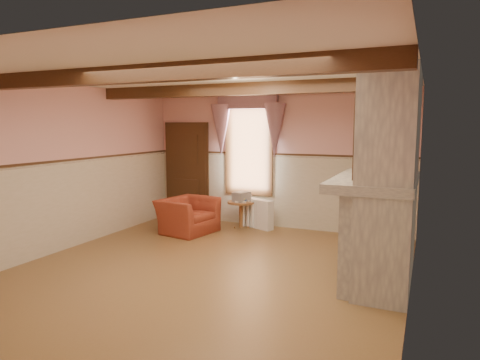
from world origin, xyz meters
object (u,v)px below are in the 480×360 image
at_px(radiator, 258,214).
at_px(bowl, 374,175).
at_px(mantel_clock, 382,164).
at_px(oil_lamp, 381,163).
at_px(side_table, 241,214).
at_px(armchair, 188,215).

relative_size(radiator, bowl, 2.02).
height_order(radiator, mantel_clock, mantel_clock).
bearing_deg(bowl, oil_lamp, 90.00).
bearing_deg(side_table, mantel_clock, -22.56).
distance_m(side_table, bowl, 3.81).
height_order(side_table, radiator, radiator).
distance_m(side_table, mantel_clock, 3.34).
bearing_deg(mantel_clock, radiator, 152.78).
bearing_deg(oil_lamp, armchair, 170.30).
relative_size(radiator, mantel_clock, 2.92).
height_order(armchair, oil_lamp, oil_lamp).
bearing_deg(radiator, oil_lamp, -8.63).
xyz_separation_m(side_table, radiator, (0.34, 0.11, 0.02)).
relative_size(armchair, side_table, 1.86).
xyz_separation_m(armchair, radiator, (1.15, 0.90, -0.04)).
height_order(mantel_clock, oil_lamp, oil_lamp).
height_order(radiator, oil_lamp, oil_lamp).
bearing_deg(mantel_clock, bowl, -90.00).
relative_size(armchair, radiator, 1.49).
bearing_deg(mantel_clock, side_table, 157.44).
bearing_deg(radiator, bowl, -20.06).
distance_m(radiator, mantel_clock, 3.08).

